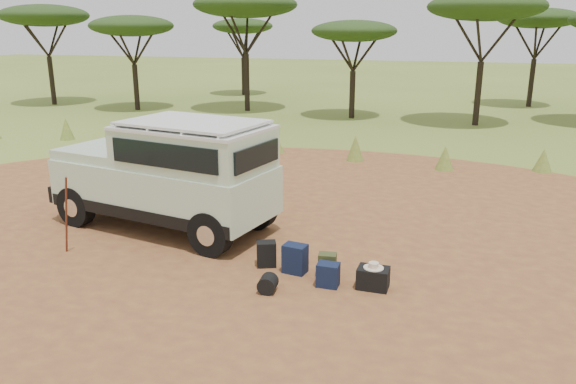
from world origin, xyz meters
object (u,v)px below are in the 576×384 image
(backpack_black, at_px, (266,254))
(safari_vehicle, at_px, (170,177))
(backpack_navy, at_px, (295,259))
(walking_staff, at_px, (66,216))
(duffel_navy, at_px, (328,275))
(hard_case, at_px, (373,278))
(backpack_olive, at_px, (327,265))

(backpack_black, bearing_deg, safari_vehicle, 130.43)
(backpack_black, height_order, backpack_navy, backpack_navy)
(walking_staff, distance_m, duffel_navy, 5.38)
(duffel_navy, relative_size, hard_case, 0.79)
(backpack_black, xyz_separation_m, backpack_navy, (0.61, -0.12, 0.03))
(backpack_navy, height_order, backpack_olive, backpack_navy)
(walking_staff, height_order, duffel_navy, walking_staff)
(backpack_navy, distance_m, duffel_navy, 0.82)
(walking_staff, bearing_deg, backpack_navy, -58.37)
(backpack_black, height_order, backpack_olive, backpack_black)
(backpack_black, relative_size, duffel_navy, 1.15)
(backpack_black, bearing_deg, backpack_navy, -34.44)
(duffel_navy, bearing_deg, backpack_olive, 105.15)
(backpack_black, bearing_deg, walking_staff, 165.70)
(backpack_navy, bearing_deg, safari_vehicle, 164.73)
(backpack_olive, bearing_deg, hard_case, -21.80)
(backpack_navy, distance_m, hard_case, 1.52)
(duffel_navy, bearing_deg, backpack_black, 159.07)
(backpack_navy, xyz_separation_m, backpack_olive, (0.62, 0.00, -0.05))
(duffel_navy, bearing_deg, walking_staff, -178.99)
(backpack_navy, bearing_deg, backpack_olive, 8.87)
(safari_vehicle, distance_m, walking_staff, 2.39)
(safari_vehicle, height_order, backpack_navy, safari_vehicle)
(backpack_black, xyz_separation_m, hard_case, (2.12, -0.34, -0.06))
(walking_staff, height_order, backpack_black, walking_staff)
(duffel_navy, bearing_deg, backpack_navy, 151.95)
(safari_vehicle, relative_size, hard_case, 10.04)
(safari_vehicle, bearing_deg, backpack_navy, -13.06)
(safari_vehicle, xyz_separation_m, backpack_olive, (4.01, -1.48, -1.00))
(backpack_navy, xyz_separation_m, hard_case, (1.50, -0.22, -0.09))
(walking_staff, relative_size, duffel_navy, 3.89)
(backpack_olive, bearing_deg, backpack_black, 167.06)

